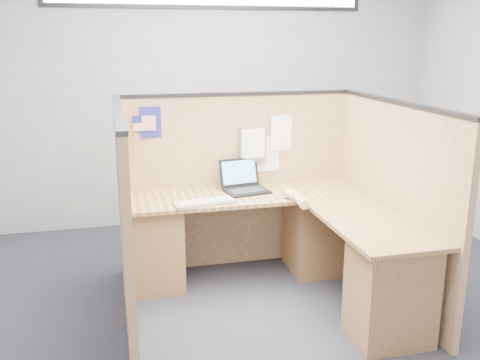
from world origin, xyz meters
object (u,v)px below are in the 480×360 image
object	(u,v)px
mouse	(290,195)
laptop	(245,183)
l_desk	(282,248)
keyboard	(204,202)

from	to	relation	value
mouse	laptop	bearing A→B (deg)	132.66
l_desk	keyboard	distance (m)	0.70
l_desk	mouse	bearing A→B (deg)	56.75
l_desk	mouse	size ratio (longest dim) A/B	18.46
laptop	mouse	world-z (taller)	laptop
laptop	keyboard	world-z (taller)	laptop
mouse	l_desk	bearing A→B (deg)	-123.25
laptop	mouse	size ratio (longest dim) A/B	3.69
l_desk	mouse	world-z (taller)	mouse
laptop	keyboard	bearing A→B (deg)	-152.01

